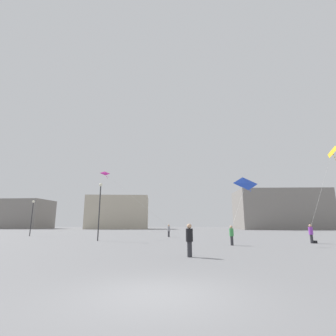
% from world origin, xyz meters
% --- Properties ---
extents(ground_plane, '(300.00, 300.00, 0.00)m').
position_xyz_m(ground_plane, '(0.00, 0.00, 0.00)').
color(ground_plane, slate).
extents(person_in_purple, '(0.37, 0.37, 1.68)m').
position_xyz_m(person_in_purple, '(12.93, 17.28, 0.92)').
color(person_in_purple, '#2D2D33').
rests_on(person_in_purple, ground_plane).
extents(person_in_green, '(0.34, 0.34, 1.58)m').
position_xyz_m(person_in_green, '(5.21, 14.90, 0.87)').
color(person_in_green, '#2D2D33').
rests_on(person_in_green, ground_plane).
extents(person_in_black, '(0.37, 0.37, 1.72)m').
position_xyz_m(person_in_black, '(1.28, 7.34, 0.94)').
color(person_in_black, '#2D2D33').
rests_on(person_in_black, ground_plane).
extents(person_in_grey, '(0.36, 0.36, 1.64)m').
position_xyz_m(person_in_grey, '(-0.18, 28.37, 0.90)').
color(person_in_grey, '#2D2D33').
rests_on(person_in_grey, ground_plane).
extents(kite_cobalt_delta, '(2.55, 1.20, 4.38)m').
position_xyz_m(kite_cobalt_delta, '(6.84, 15.56, 5.17)').
color(kite_cobalt_delta, blue).
extents(kite_amber_delta, '(1.51, 3.61, 6.83)m').
position_xyz_m(kite_amber_delta, '(13.98, 14.42, 7.63)').
color(kite_amber_delta, yellow).
extents(kite_magenta_delta, '(8.78, 3.36, 7.10)m').
position_xyz_m(kite_magenta_delta, '(-8.12, 25.52, 7.88)').
color(kite_magenta_delta, '#D12899').
extents(building_left_hall, '(17.82, 14.83, 10.52)m').
position_xyz_m(building_left_hall, '(-55.00, 88.31, 5.26)').
color(building_left_hall, gray).
rests_on(building_left_hall, ground_plane).
extents(building_centre_hall, '(21.55, 13.88, 11.27)m').
position_xyz_m(building_centre_hall, '(-19.00, 83.90, 5.63)').
color(building_centre_hall, '#B2A893').
rests_on(building_centre_hall, ground_plane).
extents(building_right_hall, '(27.41, 15.78, 12.37)m').
position_xyz_m(building_right_hall, '(35.00, 77.12, 6.19)').
color(building_right_hall, gray).
rests_on(building_right_hall, ground_plane).
extents(lamppost_east, '(0.36, 0.36, 6.03)m').
position_xyz_m(lamppost_east, '(-7.40, 20.30, 3.94)').
color(lamppost_east, '#2D2D30').
rests_on(lamppost_east, ground_plane).
extents(lamppost_west, '(0.36, 0.36, 5.10)m').
position_xyz_m(lamppost_west, '(-20.11, 30.31, 3.41)').
color(lamppost_west, '#2D2D30').
rests_on(lamppost_west, ground_plane).
extents(handbag_beside_flyer, '(0.35, 0.24, 0.24)m').
position_xyz_m(handbag_beside_flyer, '(13.28, 17.38, 0.12)').
color(handbag_beside_flyer, black).
rests_on(handbag_beside_flyer, ground_plane).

